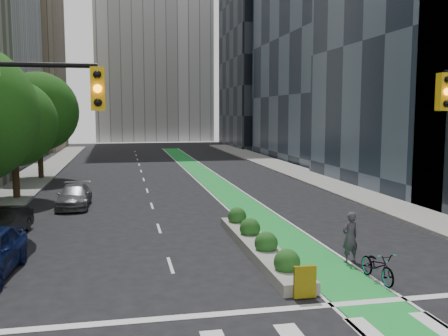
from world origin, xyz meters
name	(u,v)px	position (x,y,z in m)	size (l,w,h in m)	color
ground	(286,328)	(0.00, 0.00, 0.00)	(160.00, 160.00, 0.00)	black
sidewalk_left	(14,192)	(-11.80, 25.00, 0.07)	(3.60, 90.00, 0.15)	gray
sidewalk_right	(327,182)	(11.80, 25.00, 0.07)	(3.60, 90.00, 0.15)	gray
bike_lane_paint	(208,178)	(3.00, 30.00, 0.01)	(2.20, 70.00, 0.01)	green
building_tan_far	(9,61)	(-20.00, 66.00, 13.00)	(14.00, 16.00, 26.00)	tan
building_dark_end	(271,61)	(20.00, 68.00, 14.00)	(14.00, 18.00, 28.00)	black
tree_midfar	(13,123)	(-11.00, 22.00, 4.95)	(5.60, 5.60, 7.76)	black
tree_far	(38,112)	(-11.00, 32.00, 5.69)	(6.60, 6.60, 9.00)	black
median_planter	(259,243)	(1.20, 7.04, 0.37)	(1.20, 10.26, 1.10)	gray
bicycle	(378,266)	(4.20, 2.89, 0.53)	(0.70, 2.00, 1.05)	gray
cyclist	(350,237)	(4.20, 5.00, 0.98)	(0.71, 0.47, 1.96)	#3A343E
parked_car_left_mid	(4,223)	(-9.50, 11.59, 0.68)	(1.43, 4.10, 1.35)	black
parked_car_left_far	(74,196)	(-7.08, 18.56, 0.66)	(1.85, 4.55, 1.32)	#545759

